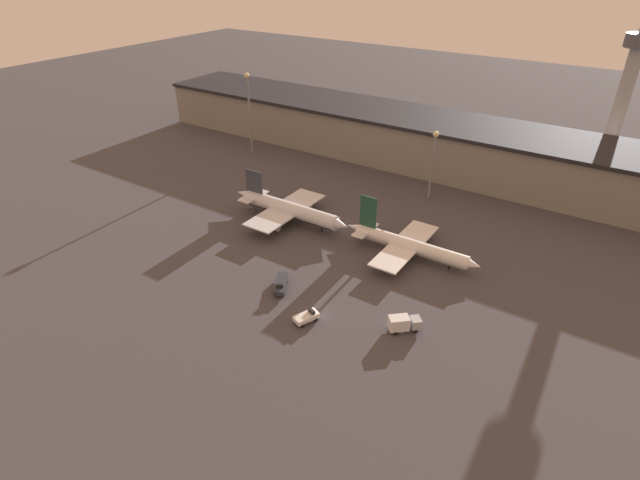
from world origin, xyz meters
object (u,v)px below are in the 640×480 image
(service_vehicle_0, at_px, (307,317))
(service_vehicle_1, at_px, (403,323))
(control_tower, at_px, (625,90))
(service_vehicle_2, at_px, (281,284))
(airplane_1, at_px, (409,245))
(airplane_0, at_px, (289,210))

(service_vehicle_0, relative_size, service_vehicle_1, 0.88)
(control_tower, bearing_deg, service_vehicle_2, -113.34)
(airplane_1, relative_size, service_vehicle_1, 5.48)
(airplane_1, height_order, service_vehicle_2, airplane_1)
(airplane_0, bearing_deg, airplane_1, 2.91)
(service_vehicle_2, bearing_deg, service_vehicle_0, 31.74)
(airplane_1, height_order, control_tower, control_tower)
(service_vehicle_0, bearing_deg, airplane_1, 11.26)
(airplane_1, relative_size, control_tower, 0.77)
(service_vehicle_0, xyz_separation_m, service_vehicle_1, (17.76, 8.32, 0.74))
(service_vehicle_0, bearing_deg, control_tower, 4.54)
(service_vehicle_0, distance_m, control_tower, 131.42)
(airplane_1, distance_m, control_tower, 96.83)
(service_vehicle_1, distance_m, service_vehicle_2, 29.14)
(service_vehicle_1, height_order, service_vehicle_2, service_vehicle_1)
(airplane_1, bearing_deg, control_tower, 69.90)
(service_vehicle_1, bearing_deg, airplane_0, 109.94)
(airplane_1, distance_m, service_vehicle_0, 35.43)
(airplane_0, distance_m, service_vehicle_0, 43.82)
(airplane_0, height_order, service_vehicle_2, airplane_0)
(service_vehicle_0, bearing_deg, service_vehicle_1, -42.71)
(service_vehicle_1, bearing_deg, control_tower, 37.34)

